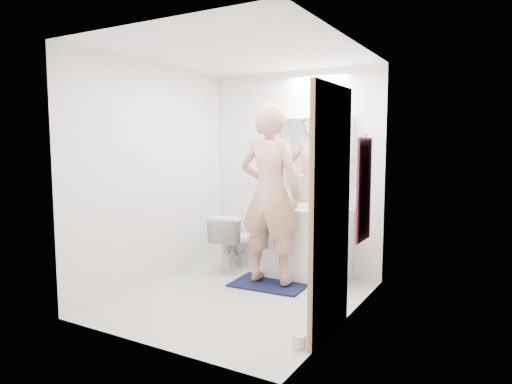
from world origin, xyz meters
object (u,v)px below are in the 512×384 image
Objects in this scene: medicine_cabinet at (314,147)px; soap_bottle_a at (289,196)px; person at (270,194)px; toilet at (233,241)px; toothbrush_cup at (332,203)px; toilet_paper_roll at (299,341)px; soap_bottle_b at (296,197)px; vanity_cabinet at (307,245)px.

medicine_cabinet is 4.23× the size of soap_bottle_a.
person is (-0.24, -0.65, -0.49)m from medicine_cabinet.
medicine_cabinet is 0.46× the size of person.
toilet is 0.37× the size of person.
soap_bottle_a is 0.54m from toothbrush_cup.
person reaches higher than toilet_paper_roll.
soap_bottle_a is at bearing -159.94° from soap_bottle_b.
vanity_cabinet is 1.02× the size of medicine_cabinet.
person is 0.62m from soap_bottle_b.
soap_bottle_b is at bearing -95.32° from person.
soap_bottle_a is (-0.31, 0.15, 0.53)m from vanity_cabinet.
toothbrush_cup is at bearing -175.43° from toilet.
soap_bottle_b is at bearing -172.11° from medicine_cabinet.
person reaches higher than toothbrush_cup.
toothbrush_cup reaches higher than vanity_cabinet.
soap_bottle_a is 2.06× the size of toothbrush_cup.
person is at bearing 126.50° from toilet_paper_roll.
toothbrush_cup reaches higher than toilet_paper_roll.
toilet is at bearing -160.44° from medicine_cabinet.
person is at bearing -128.58° from toothbrush_cup.
medicine_cabinet is 0.65m from soap_bottle_a.
medicine_cabinet reaches higher than toilet_paper_roll.
toilet is 4.00× the size of soap_bottle_b.
person reaches higher than soap_bottle_b.
vanity_cabinet is 0.55m from toothbrush_cup.
soap_bottle_a is at bearing 154.39° from vanity_cabinet.
vanity_cabinet is 4.33× the size of soap_bottle_a.
medicine_cabinet is at bearing 109.80° from toilet_paper_roll.
soap_bottle_b reaches higher than toothbrush_cup.
soap_bottle_a is (-0.30, -0.06, -0.58)m from medicine_cabinet.
vanity_cabinet reaches higher than toilet_paper_roll.
toilet is 2.24m from toilet_paper_roll.
soap_bottle_a reaches higher than toilet_paper_roll.
medicine_cabinet is at bearing 7.89° from soap_bottle_b.
soap_bottle_b reaches higher than vanity_cabinet.
toilet reaches higher than toilet_paper_roll.
medicine_cabinet is at bearing -113.56° from person.
person is at bearing -110.03° from medicine_cabinet.
vanity_cabinet is 1.29× the size of toilet.
soap_bottle_b is 1.73× the size of toothbrush_cup.
medicine_cabinet is at bearing 168.24° from toothbrush_cup.
soap_bottle_a is at bearing -178.94° from toothbrush_cup.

